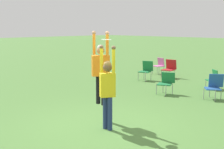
{
  "coord_description": "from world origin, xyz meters",
  "views": [
    {
      "loc": [
        5.69,
        -5.48,
        2.57
      ],
      "look_at": [
        -0.03,
        0.36,
        1.3
      ],
      "focal_mm": 50.0,
      "sensor_mm": 36.0,
      "label": 1
    }
  ],
  "objects_px": {
    "camping_chair_3": "(214,78)",
    "camping_chair_5": "(146,69)",
    "camping_chair_0": "(169,68)",
    "camping_chair_2": "(166,82)",
    "camping_chair_1": "(214,85)",
    "camping_chair_4": "(159,64)",
    "person_defending": "(107,86)",
    "person_jumping": "(101,66)",
    "frisbee": "(106,39)"
  },
  "relations": [
    {
      "from": "camping_chair_3",
      "to": "camping_chair_5",
      "type": "xyz_separation_m",
      "value": [
        -3.32,
        -0.25,
        0.07
      ]
    },
    {
      "from": "camping_chair_0",
      "to": "camping_chair_3",
      "type": "xyz_separation_m",
      "value": [
        2.94,
        -1.14,
        -0.06
      ]
    },
    {
      "from": "camping_chair_2",
      "to": "camping_chair_3",
      "type": "distance_m",
      "value": 2.32
    },
    {
      "from": "camping_chair_0",
      "to": "camping_chair_1",
      "type": "height_order",
      "value": "camping_chair_0"
    },
    {
      "from": "camping_chair_1",
      "to": "camping_chair_4",
      "type": "xyz_separation_m",
      "value": [
        -4.89,
        3.47,
        0.02
      ]
    },
    {
      "from": "camping_chair_2",
      "to": "camping_chair_5",
      "type": "relative_size",
      "value": 0.89
    },
    {
      "from": "camping_chair_2",
      "to": "camping_chair_5",
      "type": "distance_m",
      "value": 3.1
    },
    {
      "from": "camping_chair_5",
      "to": "camping_chair_2",
      "type": "bearing_deg",
      "value": 122.52
    },
    {
      "from": "person_defending",
      "to": "camping_chair_0",
      "type": "height_order",
      "value": "person_defending"
    },
    {
      "from": "person_defending",
      "to": "camping_chair_3",
      "type": "relative_size",
      "value": 2.66
    },
    {
      "from": "person_defending",
      "to": "camping_chair_1",
      "type": "height_order",
      "value": "person_defending"
    },
    {
      "from": "camping_chair_5",
      "to": "camping_chair_4",
      "type": "bearing_deg",
      "value": -90.39
    },
    {
      "from": "person_jumping",
      "to": "camping_chair_0",
      "type": "height_order",
      "value": "person_jumping"
    },
    {
      "from": "camping_chair_1",
      "to": "camping_chair_2",
      "type": "height_order",
      "value": "camping_chair_1"
    },
    {
      "from": "camping_chair_2",
      "to": "camping_chair_5",
      "type": "xyz_separation_m",
      "value": [
        -2.46,
        1.89,
        0.05
      ]
    },
    {
      "from": "person_defending",
      "to": "camping_chair_3",
      "type": "distance_m",
      "value": 6.69
    },
    {
      "from": "camping_chair_0",
      "to": "camping_chair_5",
      "type": "xyz_separation_m",
      "value": [
        -0.39,
        -1.39,
        0.01
      ]
    },
    {
      "from": "person_defending",
      "to": "camping_chair_4",
      "type": "distance_m",
      "value": 9.64
    },
    {
      "from": "frisbee",
      "to": "camping_chair_1",
      "type": "bearing_deg",
      "value": 82.66
    },
    {
      "from": "frisbee",
      "to": "camping_chair_0",
      "type": "relative_size",
      "value": 0.28
    },
    {
      "from": "person_jumping",
      "to": "person_defending",
      "type": "height_order",
      "value": "person_jumping"
    },
    {
      "from": "person_jumping",
      "to": "camping_chair_1",
      "type": "bearing_deg",
      "value": 19.02
    },
    {
      "from": "person_jumping",
      "to": "camping_chair_0",
      "type": "relative_size",
      "value": 2.2
    },
    {
      "from": "person_jumping",
      "to": "camping_chair_5",
      "type": "relative_size",
      "value": 2.17
    },
    {
      "from": "person_jumping",
      "to": "camping_chair_3",
      "type": "xyz_separation_m",
      "value": [
        0.24,
        6.19,
        -1.03
      ]
    },
    {
      "from": "camping_chair_0",
      "to": "camping_chair_3",
      "type": "distance_m",
      "value": 3.15
    },
    {
      "from": "person_jumping",
      "to": "camping_chair_4",
      "type": "relative_size",
      "value": 2.31
    },
    {
      "from": "person_defending",
      "to": "frisbee",
      "type": "distance_m",
      "value": 1.17
    },
    {
      "from": "camping_chair_4",
      "to": "camping_chair_5",
      "type": "height_order",
      "value": "camping_chair_5"
    },
    {
      "from": "person_defending",
      "to": "camping_chair_5",
      "type": "height_order",
      "value": "person_defending"
    },
    {
      "from": "camping_chair_3",
      "to": "person_defending",
      "type": "bearing_deg",
      "value": 134.07
    },
    {
      "from": "frisbee",
      "to": "camping_chair_1",
      "type": "distance_m",
      "value": 5.12
    },
    {
      "from": "camping_chair_0",
      "to": "camping_chair_2",
      "type": "height_order",
      "value": "camping_chair_0"
    },
    {
      "from": "camping_chair_0",
      "to": "camping_chair_3",
      "type": "bearing_deg",
      "value": 150.0
    },
    {
      "from": "person_jumping",
      "to": "camping_chair_3",
      "type": "distance_m",
      "value": 6.28
    },
    {
      "from": "frisbee",
      "to": "camping_chair_2",
      "type": "bearing_deg",
      "value": 104.21
    },
    {
      "from": "camping_chair_3",
      "to": "camping_chair_5",
      "type": "bearing_deg",
      "value": 44.31
    },
    {
      "from": "frisbee",
      "to": "camping_chair_3",
      "type": "height_order",
      "value": "frisbee"
    },
    {
      "from": "person_defending",
      "to": "frisbee",
      "type": "height_order",
      "value": "frisbee"
    },
    {
      "from": "camping_chair_2",
      "to": "camping_chair_4",
      "type": "xyz_separation_m",
      "value": [
        -3.2,
        3.98,
        0.04
      ]
    },
    {
      "from": "frisbee",
      "to": "camping_chair_0",
      "type": "distance_m",
      "value": 8.36
    },
    {
      "from": "person_jumping",
      "to": "camping_chair_4",
      "type": "distance_m",
      "value": 8.94
    },
    {
      "from": "person_defending",
      "to": "camping_chair_4",
      "type": "relative_size",
      "value": 2.43
    },
    {
      "from": "person_jumping",
      "to": "frisbee",
      "type": "bearing_deg",
      "value": -84.03
    },
    {
      "from": "person_jumping",
      "to": "camping_chair_4",
      "type": "height_order",
      "value": "person_jumping"
    },
    {
      "from": "person_defending",
      "to": "camping_chair_5",
      "type": "xyz_separation_m",
      "value": [
        -3.81,
        6.39,
        -0.59
      ]
    },
    {
      "from": "camping_chair_0",
      "to": "camping_chair_4",
      "type": "height_order",
      "value": "camping_chair_0"
    },
    {
      "from": "person_defending",
      "to": "camping_chair_2",
      "type": "relative_size",
      "value": 2.56
    },
    {
      "from": "camping_chair_0",
      "to": "camping_chair_2",
      "type": "relative_size",
      "value": 1.11
    },
    {
      "from": "camping_chair_0",
      "to": "person_defending",
      "type": "bearing_deg",
      "value": 104.87
    }
  ]
}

